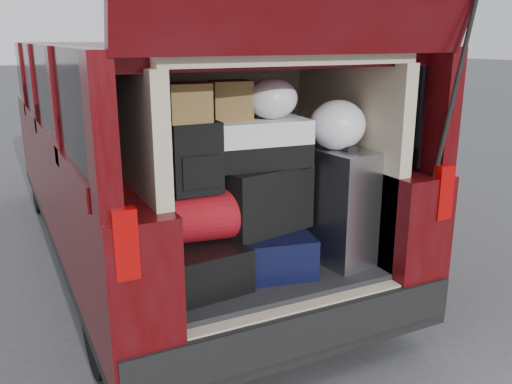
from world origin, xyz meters
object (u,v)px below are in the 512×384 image
navy_hardshell (268,248)px  black_soft_case (262,198)px  red_duffel (196,216)px  backpack (195,158)px  black_hardshell (193,261)px  silver_roller (338,205)px  twotone_duffel (256,143)px

navy_hardshell → black_soft_case: 0.30m
red_duffel → backpack: size_ratio=1.13×
black_hardshell → silver_roller: bearing=-10.8°
navy_hardshell → silver_roller: bearing=1.6°
black_hardshell → navy_hardshell: black_hardshell is taller
silver_roller → red_duffel: (-0.85, 0.08, 0.04)m
red_duffel → backpack: bearing=-93.6°
red_duffel → black_soft_case: black_soft_case is taller
red_duffel → black_soft_case: size_ratio=0.82×
backpack → twotone_duffel: size_ratio=0.64×
black_soft_case → twotone_duffel: 0.31m
backpack → black_hardshell: bearing=118.2°
navy_hardshell → twotone_duffel: (-0.05, 0.05, 0.61)m
red_duffel → black_soft_case: bearing=11.5°
black_soft_case → backpack: 0.50m
red_duffel → backpack: backpack is taller
navy_hardshell → twotone_duffel: 0.61m
black_hardshell → backpack: size_ratio=1.60×
navy_hardshell → backpack: 0.72m
silver_roller → black_soft_case: bearing=158.4°
black_soft_case → backpack: backpack is taller
silver_roller → twotone_duffel: bearing=156.7°
navy_hardshell → backpack: bearing=-165.5°
navy_hardshell → twotone_duffel: twotone_duffel is taller
silver_roller → twotone_duffel: 0.62m
black_soft_case → backpack: size_ratio=1.39×
black_hardshell → backpack: bearing=-68.6°
black_hardshell → black_soft_case: black_soft_case is taller
black_hardshell → red_duffel: red_duffel is taller
backpack → navy_hardshell: bearing=4.5°
red_duffel → black_hardshell: bearing=176.2°
black_soft_case → twotone_duffel: size_ratio=0.89×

